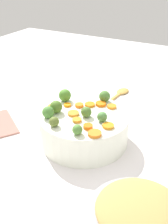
{
  "coord_description": "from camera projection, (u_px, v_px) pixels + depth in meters",
  "views": [
    {
      "loc": [
        0.37,
        -0.72,
        0.55
      ],
      "look_at": [
        0.01,
        -0.05,
        0.13
      ],
      "focal_mm": 44.5,
      "sensor_mm": 36.0,
      "label": 1
    }
  ],
  "objects": [
    {
      "name": "wooden_spoon",
      "position": [
        117.0,
        95.0,
        1.21
      ],
      "size": [
        0.06,
        0.3,
        0.01
      ],
      "color": "#BF9140",
      "rests_on": "tabletop"
    },
    {
      "name": "brussels_sprout_4",
      "position": [
        105.0,
        96.0,
        0.94
      ],
      "size": [
        0.04,
        0.04,
        0.04
      ],
      "primitive_type": "sphere",
      "color": "#487832",
      "rests_on": "serving_bowl_carrots"
    },
    {
      "name": "tabletop",
      "position": [
        88.0,
        134.0,
        0.97
      ],
      "size": [
        2.4,
        2.4,
        0.02
      ],
      "primitive_type": "cube",
      "color": "white",
      "rests_on": "ground"
    },
    {
      "name": "carrot_slice_3",
      "position": [
        101.0,
        104.0,
        0.93
      ],
      "size": [
        0.05,
        0.05,
        0.01
      ],
      "primitive_type": "cylinder",
      "rotation": [
        0.0,
        0.0,
        2.09
      ],
      "color": "orange",
      "rests_on": "serving_bowl_carrots"
    },
    {
      "name": "brussels_sprout_1",
      "position": [
        54.0,
        122.0,
        0.81
      ],
      "size": [
        0.03,
        0.03,
        0.03
      ],
      "primitive_type": "sphere",
      "color": "#5C6E2C",
      "rests_on": "serving_bowl_carrots"
    },
    {
      "name": "stuffing_mound",
      "position": [
        140.0,
        210.0,
        0.52
      ],
      "size": [
        0.17,
        0.17,
        0.03
      ],
      "primitive_type": "ellipsoid",
      "color": "tan",
      "rests_on": "metal_pot"
    },
    {
      "name": "carrot_slice_1",
      "position": [
        73.0,
        113.0,
        0.87
      ],
      "size": [
        0.04,
        0.04,
        0.01
      ],
      "primitive_type": "cylinder",
      "rotation": [
        0.0,
        0.0,
        4.48
      ],
      "color": "orange",
      "rests_on": "serving_bowl_carrots"
    },
    {
      "name": "carrot_slice_5",
      "position": [
        52.0,
        107.0,
        0.91
      ],
      "size": [
        0.04,
        0.04,
        0.01
      ],
      "primitive_type": "cylinder",
      "rotation": [
        0.0,
        0.0,
        2.39
      ],
      "color": "orange",
      "rests_on": "serving_bowl_carrots"
    },
    {
      "name": "brussels_sprout_3",
      "position": [
        65.0,
        95.0,
        0.95
      ],
      "size": [
        0.04,
        0.04,
        0.04
      ],
      "primitive_type": "sphere",
      "color": "#4C852B",
      "rests_on": "serving_bowl_carrots"
    },
    {
      "name": "carrot_slice_7",
      "position": [
        79.0,
        105.0,
        0.92
      ],
      "size": [
        0.04,
        0.04,
        0.01
      ],
      "primitive_type": "cylinder",
      "rotation": [
        0.0,
        0.0,
        2.37
      ],
      "color": "orange",
      "rests_on": "serving_bowl_carrots"
    },
    {
      "name": "brussels_sprout_2",
      "position": [
        86.0,
        112.0,
        0.85
      ],
      "size": [
        0.03,
        0.03,
        0.03
      ],
      "primitive_type": "sphere",
      "color": "#4F762E",
      "rests_on": "serving_bowl_carrots"
    },
    {
      "name": "brussels_sprout_5",
      "position": [
        48.0,
        112.0,
        0.85
      ],
      "size": [
        0.04,
        0.04,
        0.04
      ],
      "primitive_type": "sphere",
      "color": "#4B8437",
      "rests_on": "serving_bowl_carrots"
    },
    {
      "name": "carrot_slice_2",
      "position": [
        67.0,
        105.0,
        0.92
      ],
      "size": [
        0.03,
        0.03,
        0.01
      ],
      "primitive_type": "cylinder",
      "rotation": [
        0.0,
        0.0,
        1.86
      ],
      "color": "orange",
      "rests_on": "serving_bowl_carrots"
    },
    {
      "name": "brussels_sprout_7",
      "position": [
        102.0,
        117.0,
        0.83
      ],
      "size": [
        0.03,
        0.03,
        0.03
      ],
      "primitive_type": "sphere",
      "color": "#4F8641",
      "rests_on": "serving_bowl_carrots"
    },
    {
      "name": "carrot_slice_6",
      "position": [
        88.0,
        127.0,
        0.8
      ],
      "size": [
        0.04,
        0.04,
        0.01
      ],
      "primitive_type": "cylinder",
      "rotation": [
        0.0,
        0.0,
        0.39
      ],
      "color": "orange",
      "rests_on": "serving_bowl_carrots"
    },
    {
      "name": "brussels_sprout_0",
      "position": [
        77.0,
        130.0,
        0.77
      ],
      "size": [
        0.03,
        0.03,
        0.03
      ],
      "primitive_type": "sphere",
      "color": "#518436",
      "rests_on": "serving_bowl_carrots"
    },
    {
      "name": "carrot_slice_10",
      "position": [
        77.0,
        120.0,
        0.84
      ],
      "size": [
        0.04,
        0.04,
        0.01
      ],
      "primitive_type": "cylinder",
      "rotation": [
        0.0,
        0.0,
        0.61
      ],
      "color": "orange",
      "rests_on": "serving_bowl_carrots"
    },
    {
      "name": "carrot_slice_9",
      "position": [
        108.0,
        126.0,
        0.81
      ],
      "size": [
        0.04,
        0.04,
        0.01
      ],
      "primitive_type": "cylinder",
      "rotation": [
        0.0,
        0.0,
        3.4
      ],
      "color": "orange",
      "rests_on": "serving_bowl_carrots"
    },
    {
      "name": "carrot_slice_0",
      "position": [
        112.0,
        106.0,
        0.91
      ],
      "size": [
        0.04,
        0.04,
        0.01
      ],
      "primitive_type": "cylinder",
      "rotation": [
        0.0,
        0.0,
        3.41
      ],
      "color": "orange",
      "rests_on": "serving_bowl_carrots"
    },
    {
      "name": "carrot_slice_4",
      "position": [
        95.0,
        134.0,
        0.77
      ],
      "size": [
        0.04,
        0.04,
        0.01
      ],
      "primitive_type": "cylinder",
      "rotation": [
        0.0,
        0.0,
        1.59
      ],
      "color": "orange",
      "rests_on": "serving_bowl_carrots"
    },
    {
      "name": "carrot_slice_8",
      "position": [
        90.0,
        105.0,
        0.92
      ],
      "size": [
        0.04,
        0.04,
        0.01
      ],
      "primitive_type": "cylinder",
      "rotation": [
        0.0,
        0.0,
        4.29
      ],
      "color": "orange",
      "rests_on": "serving_bowl_carrots"
    },
    {
      "name": "serving_bowl_carrots",
      "position": [
        84.0,
        128.0,
        0.9
      ],
      "size": [
        0.28,
        0.28,
        0.1
      ],
      "primitive_type": "cylinder",
      "color": "white",
      "rests_on": "tabletop"
    },
    {
      "name": "brussels_sprout_6",
      "position": [
        56.0,
        107.0,
        0.88
      ],
      "size": [
        0.04,
        0.04,
        0.04
      ],
      "primitive_type": "sphere",
      "color": "#4B7125",
      "rests_on": "serving_bowl_carrots"
    }
  ]
}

